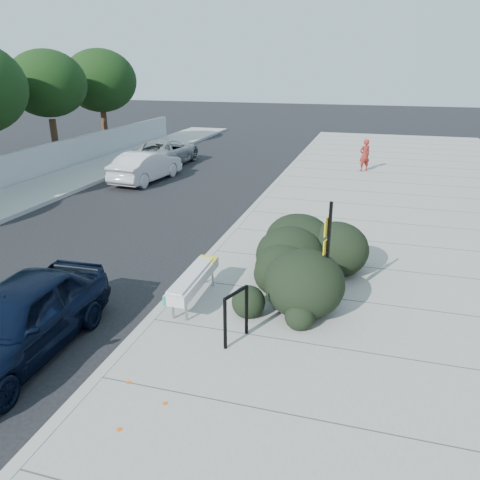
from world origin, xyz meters
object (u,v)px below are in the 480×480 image
object	(u,v)px
wagon_silver	(146,166)
suv_silver	(165,152)
bike_rack	(236,311)
pedestrian	(365,155)
sign_post	(327,251)
bench	(194,280)
sedan_navy	(18,320)

from	to	relation	value
wagon_silver	suv_silver	world-z (taller)	suv_silver
bike_rack	suv_silver	size ratio (longest dim) A/B	0.21
bike_rack	pedestrian	bearing A→B (deg)	105.21
sign_post	pedestrian	world-z (taller)	sign_post
sign_post	pedestrian	size ratio (longest dim) A/B	1.57
bike_rack	sign_post	size ratio (longest dim) A/B	0.43
bike_rack	wagon_silver	xyz separation A→B (m)	(-7.96, 12.04, -0.09)
bench	bike_rack	distance (m)	1.87
bike_rack	wagon_silver	bearing A→B (deg)	144.61
bike_rack	suv_silver	bearing A→B (deg)	140.08
wagon_silver	suv_silver	bearing A→B (deg)	-72.69
bench	sign_post	xyz separation A→B (m)	(2.83, 0.34, 0.87)
bike_rack	pedestrian	size ratio (longest dim) A/B	0.68
bench	wagon_silver	world-z (taller)	wagon_silver
bike_rack	pedestrian	xyz separation A→B (m)	(1.71, 16.45, 0.14)
bench	wagon_silver	size ratio (longest dim) A/B	0.53
sign_post	suv_silver	world-z (taller)	sign_post
sign_post	pedestrian	bearing A→B (deg)	105.28
sign_post	wagon_silver	bearing A→B (deg)	148.33
sign_post	wagon_silver	xyz separation A→B (m)	(-9.43, 10.43, -0.85)
bike_rack	pedestrian	world-z (taller)	pedestrian
suv_silver	bench	bearing A→B (deg)	117.79
bike_rack	suv_silver	world-z (taller)	suv_silver
bike_rack	wagon_silver	world-z (taller)	wagon_silver
sedan_navy	suv_silver	distance (m)	17.76
wagon_silver	bench	bearing A→B (deg)	127.48
sign_post	pedestrian	xyz separation A→B (m)	(0.24, 14.84, -0.61)
sign_post	sedan_navy	size ratio (longest dim) A/B	0.57
pedestrian	sedan_navy	bearing A→B (deg)	38.03
sedan_navy	wagon_silver	world-z (taller)	sedan_navy
wagon_silver	suv_silver	xyz separation A→B (m)	(-0.74, 3.70, 0.00)
bench	pedestrian	bearing A→B (deg)	77.94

